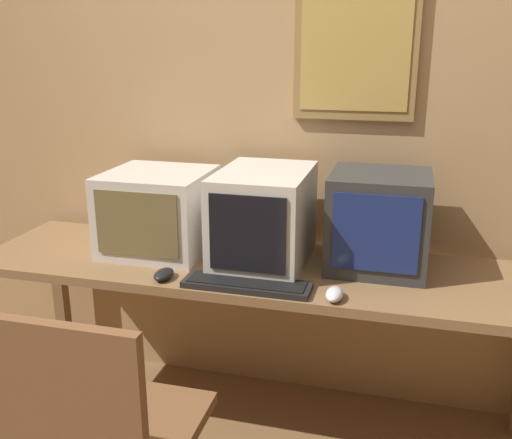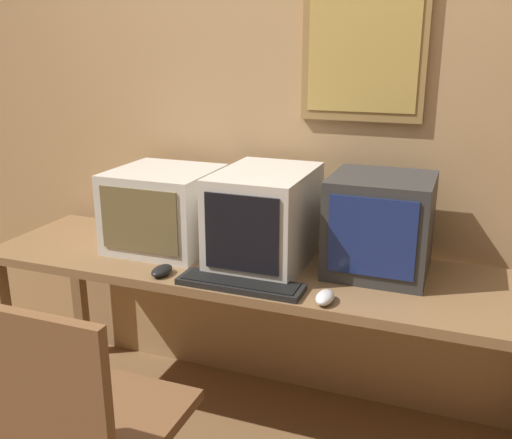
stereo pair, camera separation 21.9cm
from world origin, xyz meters
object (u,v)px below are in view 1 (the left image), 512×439
at_px(monitor_right, 378,221).
at_px(monitor_center, 264,217).
at_px(monitor_left, 159,211).
at_px(mouse_near_keyboard, 334,294).
at_px(keyboard_main, 247,284).
at_px(mouse_far_corner, 164,274).

bearing_deg(monitor_right, monitor_center, -171.97).
xyz_separation_m(monitor_left, monitor_right, (0.89, 0.04, 0.02)).
distance_m(monitor_center, mouse_near_keyboard, 0.46).
relative_size(monitor_left, monitor_center, 0.85).
bearing_deg(monitor_center, monitor_left, 177.04).
xyz_separation_m(monitor_left, mouse_near_keyboard, (0.78, -0.31, -0.15)).
relative_size(monitor_center, keyboard_main, 1.06).
distance_m(monitor_left, mouse_near_keyboard, 0.85).
bearing_deg(mouse_far_corner, keyboard_main, 0.24).
xyz_separation_m(keyboard_main, mouse_far_corner, (-0.32, -0.00, 0.01)).
distance_m(monitor_center, keyboard_main, 0.32).
xyz_separation_m(monitor_right, mouse_near_keyboard, (-0.12, -0.35, -0.17)).
bearing_deg(mouse_far_corner, monitor_left, 116.23).
height_order(monitor_center, mouse_far_corner, monitor_center).
relative_size(monitor_left, mouse_far_corner, 3.76).
bearing_deg(mouse_near_keyboard, monitor_right, 71.36).
relative_size(monitor_center, mouse_near_keyboard, 4.48).
relative_size(monitor_right, mouse_near_keyboard, 3.41).
bearing_deg(monitor_left, monitor_center, -2.96).
relative_size(monitor_right, mouse_far_corner, 3.36).
xyz_separation_m(monitor_right, keyboard_main, (-0.43, -0.33, -0.17)).
relative_size(mouse_near_keyboard, mouse_far_corner, 0.98).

